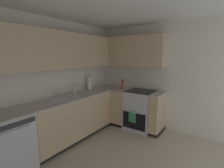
% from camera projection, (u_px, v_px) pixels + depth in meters
% --- Properties ---
extents(wall_back, '(4.02, 0.05, 2.43)m').
position_uv_depth(wall_back, '(42.00, 83.00, 3.16)').
color(wall_back, silver).
rests_on(wall_back, ground_plane).
extents(wall_right, '(0.05, 3.38, 2.43)m').
position_uv_depth(wall_right, '(163.00, 78.00, 3.83)').
color(wall_right, silver).
rests_on(wall_right, ground_plane).
extents(dishwasher, '(0.60, 0.63, 0.87)m').
position_uv_depth(dishwasher, '(7.00, 145.00, 2.44)').
color(dishwasher, silver).
rests_on(dishwasher, ground_plane).
extents(lower_cabinets_back, '(1.88, 0.62, 0.87)m').
position_uv_depth(lower_cabinets_back, '(72.00, 118.00, 3.45)').
color(lower_cabinets_back, tan).
rests_on(lower_cabinets_back, ground_plane).
extents(countertop_back, '(3.09, 0.60, 0.03)m').
position_uv_depth(countertop_back, '(71.00, 97.00, 3.37)').
color(countertop_back, '#B7A89E').
rests_on(countertop_back, lower_cabinets_back).
extents(lower_cabinets_right, '(0.62, 1.16, 0.87)m').
position_uv_depth(lower_cabinets_right, '(135.00, 110.00, 4.00)').
color(lower_cabinets_right, tan).
rests_on(lower_cabinets_right, ground_plane).
extents(countertop_right, '(0.60, 1.16, 0.03)m').
position_uv_depth(countertop_right, '(136.00, 91.00, 3.92)').
color(countertop_right, '#B7A89E').
rests_on(countertop_right, lower_cabinets_right).
extents(oven_range, '(0.68, 0.62, 1.06)m').
position_uv_depth(oven_range, '(140.00, 110.00, 3.94)').
color(oven_range, silver).
rests_on(oven_range, ground_plane).
extents(upper_cabinets_back, '(2.77, 0.34, 0.70)m').
position_uv_depth(upper_cabinets_back, '(58.00, 50.00, 3.16)').
color(upper_cabinets_back, tan).
extents(upper_cabinets_right, '(0.32, 1.71, 0.70)m').
position_uv_depth(upper_cabinets_right, '(130.00, 51.00, 4.02)').
color(upper_cabinets_right, tan).
extents(sink, '(0.69, 0.40, 0.10)m').
position_uv_depth(sink, '(66.00, 100.00, 3.22)').
color(sink, '#B7B7BC').
rests_on(sink, countertop_back).
extents(faucet, '(0.07, 0.16, 0.19)m').
position_uv_depth(faucet, '(59.00, 91.00, 3.32)').
color(faucet, silver).
rests_on(faucet, countertop_back).
extents(soap_bottle, '(0.05, 0.05, 0.23)m').
position_uv_depth(soap_bottle, '(75.00, 88.00, 3.66)').
color(soap_bottle, silver).
rests_on(soap_bottle, countertop_back).
extents(paper_towel_roll, '(0.11, 0.11, 0.36)m').
position_uv_depth(paper_towel_roll, '(90.00, 83.00, 4.02)').
color(paper_towel_roll, white).
rests_on(paper_towel_roll, countertop_back).
extents(oil_bottle, '(0.08, 0.08, 0.24)m').
position_uv_depth(oil_bottle, '(123.00, 84.00, 4.10)').
color(oil_bottle, '#BF4C3F').
rests_on(oil_bottle, countertop_right).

